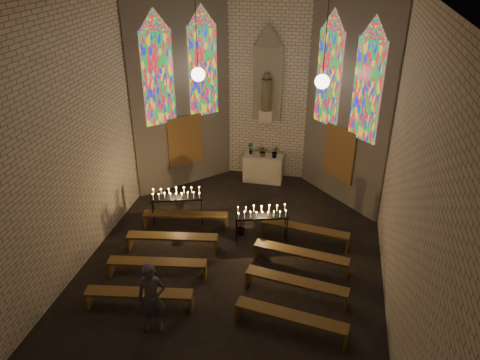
% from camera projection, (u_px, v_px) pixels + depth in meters
% --- Properties ---
extents(floor, '(12.00, 12.00, 0.00)m').
position_uv_depth(floor, '(229.00, 273.00, 12.51)').
color(floor, black).
rests_on(floor, ground).
extents(room, '(8.22, 12.43, 7.00)m').
position_uv_depth(room, '(254.00, 101.00, 13.69)').
color(room, beige).
rests_on(room, ground).
extents(altar, '(1.40, 0.60, 1.00)m').
position_uv_depth(altar, '(263.00, 168.00, 16.99)').
color(altar, beige).
rests_on(altar, ground).
extents(flower_vase_left, '(0.28, 0.24, 0.45)m').
position_uv_depth(flower_vase_left, '(251.00, 148.00, 16.79)').
color(flower_vase_left, '#4C723F').
rests_on(flower_vase_left, altar).
extents(flower_vase_center, '(0.36, 0.31, 0.40)m').
position_uv_depth(flower_vase_center, '(263.00, 151.00, 16.61)').
color(flower_vase_center, '#4C723F').
rests_on(flower_vase_center, altar).
extents(flower_vase_right, '(0.26, 0.22, 0.44)m').
position_uv_depth(flower_vase_right, '(275.00, 152.00, 16.52)').
color(flower_vase_right, '#4C723F').
rests_on(flower_vase_right, altar).
extents(aisle_flower_pot, '(0.30, 0.30, 0.48)m').
position_uv_depth(aisle_flower_pot, '(241.00, 227.00, 14.04)').
color(aisle_flower_pot, '#4C723F').
rests_on(aisle_flower_pot, ground).
extents(votive_stand_left, '(1.63, 0.82, 1.17)m').
position_uv_depth(votive_stand_left, '(177.00, 195.00, 14.22)').
color(votive_stand_left, black).
rests_on(votive_stand_left, ground).
extents(votive_stand_right, '(1.59, 0.78, 1.13)m').
position_uv_depth(votive_stand_right, '(262.00, 214.00, 13.34)').
color(votive_stand_right, black).
rests_on(votive_stand_right, ground).
extents(pew_left_0, '(2.60, 0.75, 0.49)m').
position_uv_depth(pew_left_0, '(185.00, 216.00, 14.30)').
color(pew_left_0, brown).
rests_on(pew_left_0, ground).
extents(pew_right_0, '(2.60, 0.75, 0.49)m').
position_uv_depth(pew_right_0, '(305.00, 230.00, 13.63)').
color(pew_right_0, brown).
rests_on(pew_right_0, ground).
extents(pew_left_1, '(2.60, 0.75, 0.49)m').
position_uv_depth(pew_left_1, '(172.00, 238.00, 13.26)').
color(pew_left_1, brown).
rests_on(pew_left_1, ground).
extents(pew_right_1, '(2.60, 0.75, 0.49)m').
position_uv_depth(pew_right_1, '(301.00, 254.00, 12.59)').
color(pew_right_1, brown).
rests_on(pew_right_1, ground).
extents(pew_left_2, '(2.60, 0.75, 0.49)m').
position_uv_depth(pew_left_2, '(157.00, 264.00, 12.22)').
color(pew_left_2, brown).
rests_on(pew_left_2, ground).
extents(pew_right_2, '(2.60, 0.75, 0.49)m').
position_uv_depth(pew_right_2, '(296.00, 283.00, 11.56)').
color(pew_right_2, brown).
rests_on(pew_right_2, ground).
extents(pew_left_3, '(2.60, 0.75, 0.49)m').
position_uv_depth(pew_left_3, '(139.00, 295.00, 11.18)').
color(pew_left_3, brown).
rests_on(pew_left_3, ground).
extents(pew_right_3, '(2.60, 0.75, 0.49)m').
position_uv_depth(pew_right_3, '(291.00, 318.00, 10.52)').
color(pew_right_3, brown).
rests_on(pew_right_3, ground).
extents(visitor, '(0.72, 0.56, 1.76)m').
position_uv_depth(visitor, '(152.00, 298.00, 10.39)').
color(visitor, '#46454E').
rests_on(visitor, ground).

